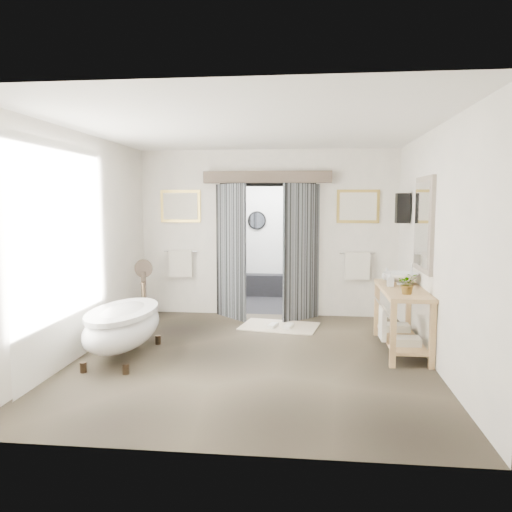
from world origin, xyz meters
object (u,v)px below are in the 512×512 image
object	(u,v)px
basin	(401,279)
rug	(279,326)
vanity	(400,314)
clawfoot_tub	(123,325)

from	to	relation	value
basin	rug	bearing A→B (deg)	177.03
vanity	basin	xyz separation A→B (m)	(0.05, 0.30, 0.43)
clawfoot_tub	rug	world-z (taller)	clawfoot_tub
vanity	rug	xyz separation A→B (m)	(-1.69, 1.11, -0.50)
vanity	clawfoot_tub	bearing A→B (deg)	-169.19
clawfoot_tub	vanity	size ratio (longest dim) A/B	1.10
vanity	basin	world-z (taller)	basin
vanity	rug	size ratio (longest dim) A/B	1.33
clawfoot_tub	basin	world-z (taller)	basin
basin	clawfoot_tub	bearing A→B (deg)	-142.63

